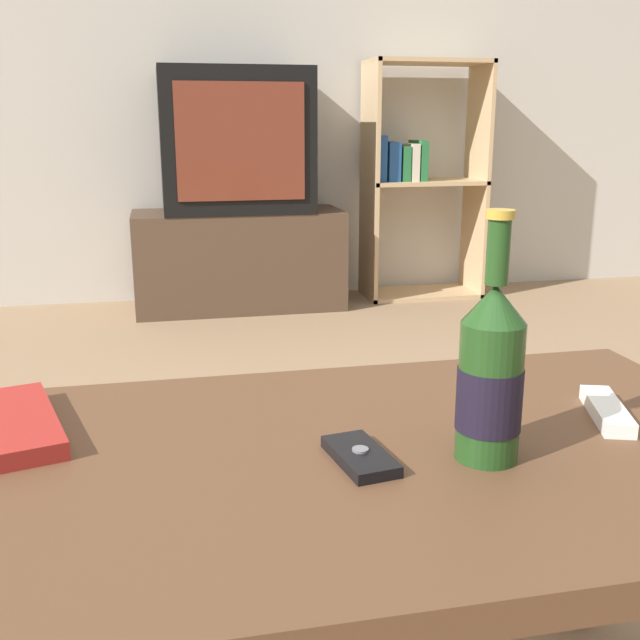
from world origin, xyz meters
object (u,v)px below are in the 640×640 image
Objects in this scene: tv_stand at (239,260)px; remote_control at (607,411)px; beer_bottle at (490,376)px; bookshelf at (417,177)px; cell_phone at (360,456)px; television at (236,141)px.

remote_control is (0.21, -2.72, 0.27)m from tv_stand.
tv_stand is 2.82m from beer_bottle.
bookshelf is 9.63× the size of cell_phone.
tv_stand is at bearing 77.92° from cell_phone.
beer_bottle is at bearing -90.08° from television.
television reaches higher than tv_stand.
cell_phone is (-0.15, -2.78, 0.27)m from tv_stand.
beer_bottle reaches higher than tv_stand.
beer_bottle is at bearing -16.71° from cell_phone.
tv_stand is 0.85× the size of bookshelf.
remote_control is (-0.70, -2.78, -0.11)m from bookshelf.
tv_stand is 0.56m from television.
remote_control is at bearing 0.59° from cell_phone.
bookshelf is (0.91, 0.06, 0.38)m from tv_stand.
beer_bottle is 2.44× the size of cell_phone.
beer_bottle is 0.18m from cell_phone.
cell_phone is at bearing -151.89° from remote_control.
tv_stand is 0.99m from bookshelf.
beer_bottle is 1.94× the size of remote_control.
television is at bearing 89.92° from beer_bottle.
cell_phone is (-0.15, 0.02, -0.10)m from beer_bottle.
television is at bearing 113.00° from remote_control.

